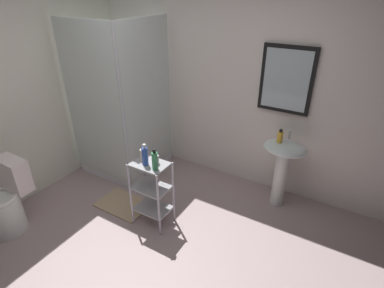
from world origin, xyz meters
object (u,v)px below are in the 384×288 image
Objects in this scene: storage_cart at (152,189)px; rinse_cup at (155,159)px; lotion_bottle_white at (143,155)px; bath_mat at (123,204)px; shampoo_bottle_blue at (145,156)px; body_wash_bottle_green at (155,161)px; pedestal_sink at (283,161)px; hand_soap_bottle at (280,137)px; shower_stall at (126,140)px; toilet at (6,203)px.

rinse_cup is (0.04, 0.04, 0.35)m from storage_cart.
bath_mat is (-0.39, 0.02, -0.80)m from lotion_bottle_white.
rinse_cup is (0.07, 0.07, -0.06)m from shampoo_bottle_blue.
lotion_bottle_white is at bearing 162.16° from body_wash_bottle_green.
hand_soap_bottle reaches higher than pedestal_sink.
shower_stall is 3.33× the size of bath_mat.
toilet is at bearing -141.63° from pedestal_sink.
shower_stall reaches higher than hand_soap_bottle.
storage_cart is at bearing -4.00° from bath_mat.
lotion_bottle_white is at bearing -139.55° from pedestal_sink.
shower_stall reaches higher than rinse_cup.
hand_soap_bottle reaches higher than bath_mat.
bath_mat is at bearing -148.15° from pedestal_sink.
pedestal_sink is at bearing 14.58° from hand_soap_bottle.
lotion_bottle_white is (-0.06, 0.04, -0.03)m from shampoo_bottle_blue.
shampoo_bottle_blue is (-1.09, -1.03, 0.26)m from pedestal_sink.
pedestal_sink is at bearing 43.30° from shampoo_bottle_blue.
body_wash_bottle_green is at bearing -54.40° from rinse_cup.
shampoo_bottle_blue reaches higher than bath_mat.
storage_cart is 8.47× the size of rinse_cup.
toilet is 1.20m from bath_mat.
body_wash_bottle_green reaches higher than rinse_cup.
body_wash_bottle_green reaches higher than pedestal_sink.
hand_soap_bottle is 0.68× the size of body_wash_bottle_green.
shower_stall reaches higher than lotion_bottle_white.
body_wash_bottle_green is 0.12m from rinse_cup.
pedestal_sink is 1.41m from rinse_cup.
hand_soap_bottle is (1.94, 0.31, 0.41)m from shower_stall.
pedestal_sink reaches higher than bath_mat.
pedestal_sink is 5.47× the size of hand_soap_bottle.
storage_cart is 0.41m from shampoo_bottle_blue.
lotion_bottle_white reaches higher than pedestal_sink.
shower_stall is 1.54m from toilet.
shampoo_bottle_blue is at bearing -8.41° from bath_mat.
rinse_cup reaches higher than toilet.
body_wash_bottle_green is 0.36× the size of bath_mat.
body_wash_bottle_green is at bearing 30.07° from toilet.
hand_soap_bottle is 0.88× the size of lotion_bottle_white.
shampoo_bottle_blue is (1.22, 0.80, 0.52)m from toilet.
bath_mat is (0.46, -0.63, -0.45)m from shower_stall.
storage_cart is (0.94, -0.66, -0.03)m from shower_stall.
shampoo_bottle_blue reaches higher than lotion_bottle_white.
rinse_cup is (-0.06, 0.09, -0.05)m from body_wash_bottle_green.
rinse_cup is at bearing 46.67° from shampoo_bottle_blue.
body_wash_bottle_green is (0.11, -0.05, 0.40)m from storage_cart.
body_wash_bottle_green is (-0.96, -1.04, 0.26)m from pedestal_sink.
lotion_bottle_white is at bearing 36.17° from toilet.
shower_stall is 1.33m from body_wash_bottle_green.
shower_stall is at bearing 126.35° from bath_mat.
body_wash_bottle_green is at bearing -130.87° from hand_soap_bottle.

